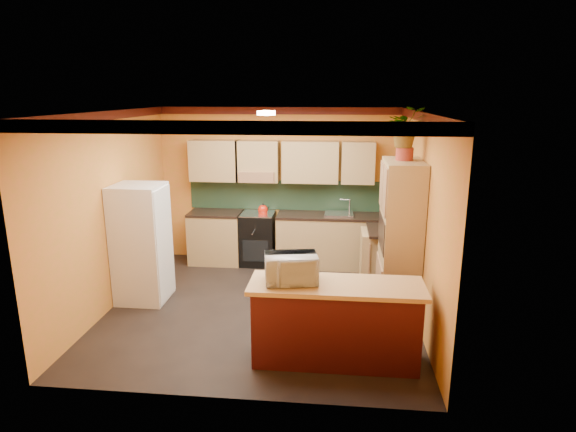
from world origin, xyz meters
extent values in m
plane|color=black|center=(0.00, 0.00, 0.00)|extent=(4.20, 4.20, 0.00)
cube|color=white|center=(0.00, 0.00, 2.70)|extent=(4.20, 4.20, 0.04)
cube|color=orange|center=(0.00, 2.10, 1.35)|extent=(4.20, 0.04, 2.70)
cube|color=orange|center=(0.00, -2.10, 1.35)|extent=(4.20, 0.04, 2.70)
cube|color=orange|center=(-2.10, 0.00, 1.35)|extent=(0.04, 4.20, 2.70)
cube|color=orange|center=(2.10, 0.00, 1.35)|extent=(0.04, 4.20, 2.70)
cube|color=#203C2B|center=(0.25, 2.09, 1.19)|extent=(3.70, 0.02, 0.53)
cube|color=#203C2B|center=(2.09, 1.40, 1.19)|extent=(0.02, 1.40, 0.53)
cube|color=tan|center=(0.10, 1.93, 1.80)|extent=(3.10, 0.34, 0.70)
cylinder|color=white|center=(0.00, 0.60, 2.66)|extent=(0.26, 0.26, 0.06)
cube|color=tan|center=(0.28, 1.80, 0.44)|extent=(3.65, 0.60, 0.88)
cube|color=black|center=(0.28, 1.80, 0.90)|extent=(3.65, 0.62, 0.04)
cube|color=black|center=(-0.35, 1.80, 0.46)|extent=(0.58, 0.58, 0.91)
cube|color=silver|center=(1.05, 1.80, 0.94)|extent=(0.48, 0.40, 0.03)
cube|color=tan|center=(1.80, 0.96, 0.44)|extent=(0.60, 0.80, 0.88)
cube|color=black|center=(1.80, 0.96, 0.90)|extent=(0.62, 0.80, 0.04)
cube|color=white|center=(-1.75, 0.12, 0.85)|extent=(0.68, 0.66, 1.70)
cube|color=tan|center=(1.85, 0.00, 1.05)|extent=(0.48, 0.90, 2.10)
cylinder|color=maroon|center=(1.85, 0.05, 2.18)|extent=(0.22, 0.22, 0.16)
imported|color=tan|center=(1.85, 0.05, 2.52)|extent=(0.48, 0.42, 0.51)
cube|color=#461012|center=(1.03, -1.30, 0.44)|extent=(1.80, 0.55, 0.88)
cube|color=tan|center=(1.03, -1.30, 0.91)|extent=(1.90, 0.65, 0.05)
imported|color=white|center=(0.53, -1.30, 1.09)|extent=(0.62, 0.48, 0.31)
camera|label=1|loc=(1.00, -6.18, 2.93)|focal=30.00mm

